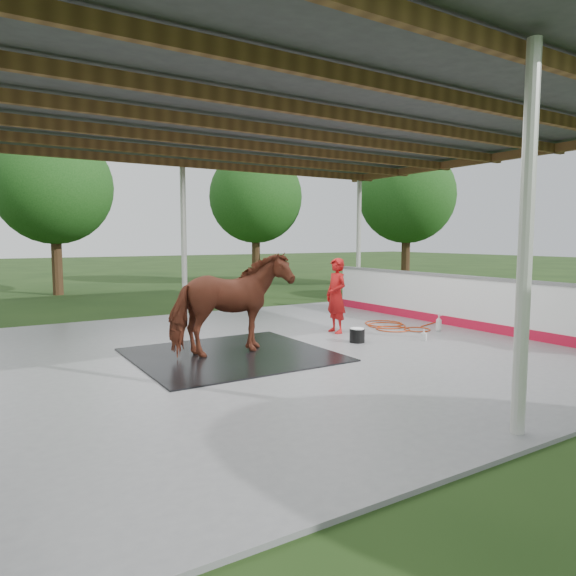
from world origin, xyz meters
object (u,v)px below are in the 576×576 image
dasher_board (454,302)px  wash_bucket (357,335)px  handler (336,296)px  horse (231,304)px

dasher_board → wash_bucket: 3.11m
handler → dasher_board: bearing=78.4°
dasher_board → handler: size_ratio=5.14×
dasher_board → wash_bucket: bearing=-174.3°
dasher_board → handler: 2.89m
horse → wash_bucket: (2.49, -0.27, -0.74)m
horse → wash_bucket: size_ratio=6.99×
handler → wash_bucket: (-0.27, -1.02, -0.64)m
wash_bucket → handler: bearing=75.1°
wash_bucket → horse: bearing=173.8°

